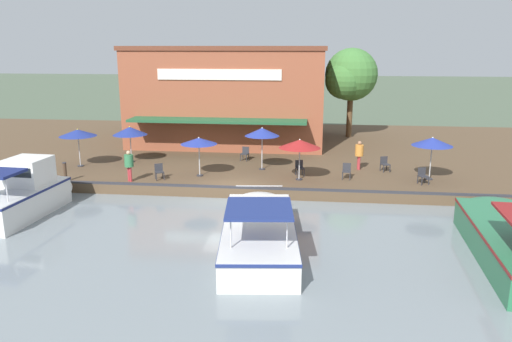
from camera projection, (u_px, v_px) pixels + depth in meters
ground_plane at (230, 200)px, 25.36m from camera, size 220.00×220.00×0.00m
quay_deck at (255, 150)px, 35.88m from camera, size 22.00×56.00×0.60m
quay_edge_fender at (230, 187)px, 25.30m from camera, size 0.20×50.40×0.10m
waterfront_restaurant at (231, 94)px, 37.46m from camera, size 11.49×13.94×7.00m
patio_umbrella_near_quay_edge at (432, 142)px, 26.42m from camera, size 2.13×2.13×2.34m
patio_umbrella_far_corner at (78, 133)px, 29.37m from camera, size 2.17×2.17×2.27m
patio_umbrella_mid_patio_right at (300, 144)px, 26.38m from camera, size 2.21×2.21×2.24m
patio_umbrella_by_entrance at (262, 132)px, 28.56m from camera, size 1.98×1.98×2.49m
patio_umbrella_mid_patio_left at (199, 141)px, 27.18m from camera, size 2.00×2.00×2.19m
patio_umbrella_back_row at (130, 131)px, 30.53m from camera, size 2.09×2.09×2.24m
cafe_chair_back_row_seat at (159, 171)px, 26.84m from camera, size 0.59×0.59×0.85m
cafe_chair_facing_river at (385, 163)px, 28.56m from camera, size 0.57×0.57×0.85m
cafe_chair_beside_entrance at (300, 167)px, 27.65m from camera, size 0.55×0.55×0.85m
cafe_chair_under_first_umbrella at (347, 170)px, 26.94m from camera, size 0.48×0.48×0.85m
cafe_chair_far_corner_seat at (423, 175)px, 25.95m from camera, size 0.56×0.56×0.85m
cafe_chair_mid_patio at (245, 153)px, 31.30m from camera, size 0.53×0.53×0.85m
person_mid_patio at (129, 162)px, 26.30m from camera, size 0.47×0.47×1.67m
person_at_quay_edge at (359, 152)px, 28.84m from camera, size 0.48×0.48×1.69m
motorboat_far_downstream at (259, 226)px, 19.75m from camera, size 8.92×3.52×2.22m
motorboat_mid_row at (27, 194)px, 23.01m from camera, size 6.10×2.54×2.53m
mooring_post at (65, 172)px, 26.42m from camera, size 0.22×0.22×1.04m
tree_upstream_bank at (150, 76)px, 40.90m from camera, size 3.92×3.74×6.58m
tree_behind_restaurant at (349, 76)px, 38.30m from camera, size 4.24×4.03×6.87m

